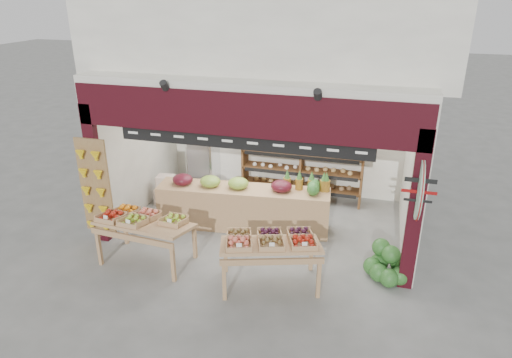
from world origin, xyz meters
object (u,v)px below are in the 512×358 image
Objects in this scene: display_table_right at (270,242)px; cardboard_stack at (176,193)px; back_shelving at (302,153)px; mid_counter at (243,206)px; watermelon_pile at (388,266)px; refrigerator at (203,154)px; display_table_left at (141,220)px.

cardboard_stack is at bearing 139.18° from display_table_right.
back_shelving is 1.95m from mid_counter.
back_shelving is at bearing 126.61° from watermelon_pile.
mid_counter is (1.52, -1.74, -0.34)m from refrigerator.
mid_counter is at bearing -20.05° from cardboard_stack.
back_shelving reaches higher than display_table_left.
refrigerator reaches higher than cardboard_stack.
display_table_left is 4.24m from watermelon_pile.
display_table_right is 2.19× the size of watermelon_pile.
cardboard_stack is at bearing -103.64° from refrigerator.
display_table_left is at bearing -124.16° from back_shelving.
refrigerator is 0.47× the size of mid_counter.
display_table_left is (-1.33, -1.62, 0.31)m from mid_counter.
display_table_right is (0.99, -1.73, 0.32)m from mid_counter.
mid_counter is at bearing -50.27° from refrigerator.
cardboard_stack is at bearing 159.95° from mid_counter.
cardboard_stack is 1.89m from mid_counter.
back_shelving is 3.40m from watermelon_pile.
refrigerator is at bearing 147.69° from watermelon_pile.
display_table_right is 2.05m from watermelon_pile.
mid_counter is 2.11× the size of display_table_left.
display_table_left is at bearing 177.31° from display_table_right.
back_shelving is at bearing 20.46° from cardboard_stack.
cardboard_stack is 4.87m from watermelon_pile.
watermelon_pile is (1.95, -2.63, -0.88)m from back_shelving.
back_shelving is 0.79× the size of mid_counter.
display_table_right is (2.51, -3.47, -0.02)m from refrigerator.
display_table_right is at bearing -158.55° from watermelon_pile.
back_shelving is 2.67× the size of cardboard_stack.
back_shelving is 2.41m from refrigerator.
back_shelving is 1.67× the size of refrigerator.
back_shelving is at bearing 92.03° from display_table_right.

